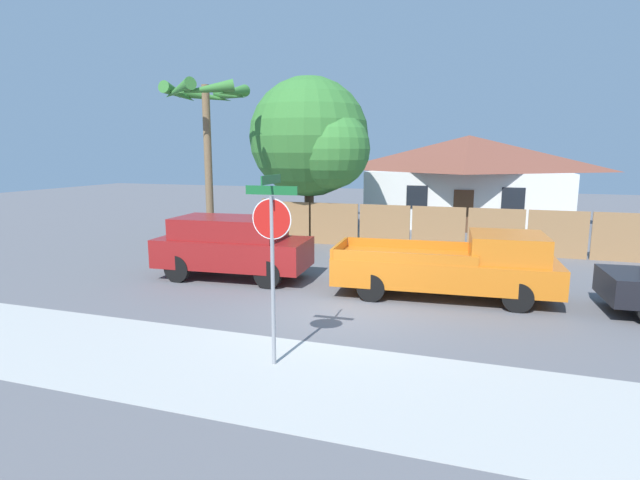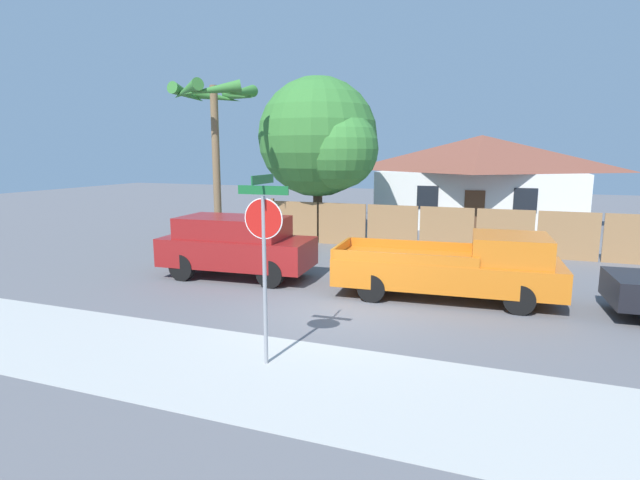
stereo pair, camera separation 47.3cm
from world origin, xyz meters
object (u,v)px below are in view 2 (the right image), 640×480
house (480,178)px  orange_pickup (457,267)px  red_suv (236,245)px  stop_sign (264,238)px  palm_tree (214,107)px  oak_tree (322,140)px

house → orange_pickup: size_ratio=1.81×
red_suv → stop_sign: size_ratio=1.38×
palm_tree → orange_pickup: bearing=-19.8°
red_suv → orange_pickup: size_ratio=0.81×
palm_tree → stop_sign: (6.32, -8.60, -3.06)m
oak_tree → orange_pickup: 9.91m
house → orange_pickup: 14.76m
oak_tree → stop_sign: bearing=-74.1°
orange_pickup → stop_sign: bearing=-121.3°
house → red_suv: bearing=-112.5°
palm_tree → red_suv: size_ratio=1.34×
stop_sign → red_suv: bearing=122.5°
house → stop_sign: size_ratio=3.10×
red_suv → orange_pickup: red_suv is taller
oak_tree → red_suv: oak_tree is taller
house → orange_pickup: bearing=-88.8°
oak_tree → stop_sign: 12.87m
palm_tree → orange_pickup: palm_tree is taller
house → oak_tree: oak_tree is taller
house → stop_sign: (-2.45, -20.01, -0.12)m
orange_pickup → house: bearing=87.3°
palm_tree → house: bearing=52.5°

